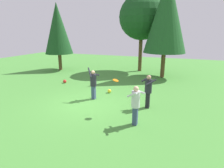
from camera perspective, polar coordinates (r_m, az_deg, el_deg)
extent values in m
plane|color=#478C38|center=(10.10, -7.29, -5.72)|extent=(40.00, 40.00, 0.00)
cube|color=#38476B|center=(10.54, -5.61, -2.56)|extent=(0.19, 0.22, 0.76)
cylinder|color=#23232D|center=(10.34, -5.71, 1.19)|extent=(0.34, 0.34, 0.66)
sphere|color=tan|center=(10.24, -5.77, 3.52)|extent=(0.22, 0.22, 0.22)
cylinder|color=#23232D|center=(10.36, -4.75, 2.88)|extent=(0.50, 0.41, 0.12)
cylinder|color=#23232D|center=(10.16, -6.80, 3.49)|extent=(0.34, 0.29, 0.52)
cube|color=#38476B|center=(7.72, 7.03, -9.58)|extent=(0.19, 0.22, 0.76)
cylinder|color=silver|center=(7.45, 7.21, -4.61)|extent=(0.34, 0.34, 0.66)
sphere|color=beige|center=(7.31, 7.32, -1.46)|extent=(0.22, 0.22, 0.22)
cylinder|color=silver|center=(7.25, 6.11, -3.32)|extent=(0.49, 0.36, 0.34)
cylinder|color=silver|center=(7.49, 8.40, -2.29)|extent=(0.52, 0.38, 0.08)
cube|color=black|center=(9.45, 10.78, -4.89)|extent=(0.19, 0.22, 0.78)
cylinder|color=#23232D|center=(9.23, 11.01, -0.67)|extent=(0.34, 0.34, 0.67)
sphere|color=tan|center=(9.12, 11.15, 1.97)|extent=(0.22, 0.22, 0.22)
cylinder|color=#23232D|center=(9.01, 11.80, 0.49)|extent=(0.46, 0.45, 0.27)
cylinder|color=#23232D|center=(9.30, 10.42, 1.62)|extent=(0.45, 0.45, 0.31)
cylinder|color=orange|center=(8.26, 1.11, 1.10)|extent=(0.28, 0.28, 0.11)
sphere|color=yellow|center=(11.61, -0.81, -2.13)|extent=(0.24, 0.24, 0.24)
sphere|color=red|center=(14.28, -14.17, 0.80)|extent=(0.25, 0.25, 0.25)
cylinder|color=brown|center=(18.16, 8.62, 9.74)|extent=(0.34, 0.34, 3.72)
sphere|color=#19471E|center=(18.12, 9.04, 19.49)|extent=(4.09, 4.09, 4.09)
cylinder|color=brown|center=(15.95, 15.40, 8.53)|extent=(0.34, 0.34, 3.69)
cone|color=#1E5123|center=(15.90, 16.26, 19.80)|extent=(3.32, 3.32, 5.90)
cylinder|color=brown|center=(19.23, -15.62, 8.48)|extent=(0.33, 0.33, 2.92)
cone|color=#19471E|center=(19.10, -16.18, 15.88)|extent=(2.63, 2.63, 4.68)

